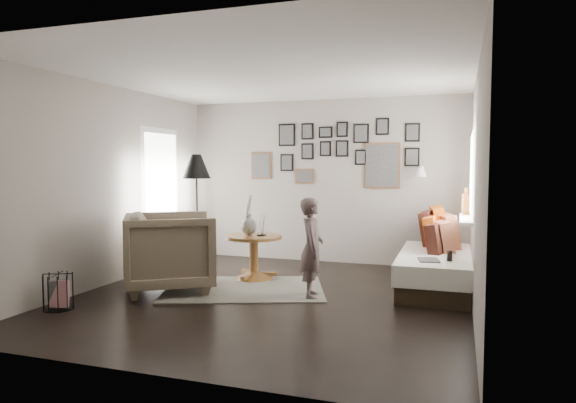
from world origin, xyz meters
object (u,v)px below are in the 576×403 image
(pedestal_table, at_px, (254,259))
(demijohn_large, at_px, (449,279))
(magazine_basket, at_px, (58,292))
(demijohn_small, at_px, (449,284))
(vase, at_px, (249,223))
(child, at_px, (312,248))
(armchair, at_px, (170,251))
(floor_lamp, at_px, (196,171))
(daybed, at_px, (436,263))

(pedestal_table, height_order, demijohn_large, pedestal_table)
(magazine_basket, bearing_deg, demijohn_small, 23.46)
(pedestal_table, height_order, demijohn_small, pedestal_table)
(vase, xyz_separation_m, demijohn_large, (2.63, -0.20, -0.55))
(pedestal_table, bearing_deg, child, -33.94)
(armchair, relative_size, child, 0.91)
(armchair, bearing_deg, floor_lamp, -24.79)
(demijohn_large, bearing_deg, child, -161.97)
(vase, height_order, daybed, vase)
(pedestal_table, height_order, child, child)
(floor_lamp, xyz_separation_m, demijohn_large, (3.46, -0.27, -1.26))
(vase, xyz_separation_m, child, (1.09, -0.70, -0.18))
(magazine_basket, relative_size, demijohn_small, 0.79)
(armchair, distance_m, child, 1.78)
(demijohn_small, bearing_deg, armchair, -169.74)
(magazine_basket, relative_size, child, 0.34)
(child, bearing_deg, magazine_basket, 103.36)
(daybed, xyz_separation_m, demijohn_large, (0.17, -0.48, -0.10))
(demijohn_small, height_order, child, child)
(armchair, xyz_separation_m, demijohn_small, (3.31, 0.60, -0.30))
(demijohn_small, bearing_deg, vase, 173.03)
(floor_lamp, relative_size, demijohn_large, 3.06)
(vase, relative_size, child, 0.46)
(armchair, bearing_deg, demijohn_small, -113.63)
(demijohn_large, bearing_deg, daybed, 109.91)
(vase, relative_size, demijohn_small, 1.08)
(magazine_basket, bearing_deg, child, 28.83)
(pedestal_table, height_order, magazine_basket, pedestal_table)
(pedestal_table, distance_m, daybed, 2.40)
(demijohn_small, distance_m, child, 1.63)
(daybed, distance_m, floor_lamp, 3.49)
(pedestal_table, xyz_separation_m, vase, (-0.08, 0.02, 0.49))
(vase, distance_m, demijohn_small, 2.71)
(floor_lamp, distance_m, demijohn_small, 3.71)
(daybed, relative_size, demijohn_large, 3.72)
(floor_lamp, height_order, demijohn_small, floor_lamp)
(vase, distance_m, armchair, 1.17)
(daybed, bearing_deg, pedestal_table, -173.44)
(demijohn_large, bearing_deg, armchair, -167.74)
(magazine_basket, bearing_deg, vase, 56.41)
(vase, relative_size, magazine_basket, 1.36)
(magazine_basket, bearing_deg, floor_lamp, 75.89)
(armchair, height_order, child, child)
(daybed, relative_size, armchair, 1.94)
(pedestal_table, height_order, armchair, armchair)
(pedestal_table, height_order, floor_lamp, floor_lamp)
(pedestal_table, bearing_deg, daybed, 7.20)
(pedestal_table, relative_size, magazine_basket, 1.90)
(vase, height_order, demijohn_small, vase)
(armchair, xyz_separation_m, floor_lamp, (-0.16, 0.99, 0.99))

